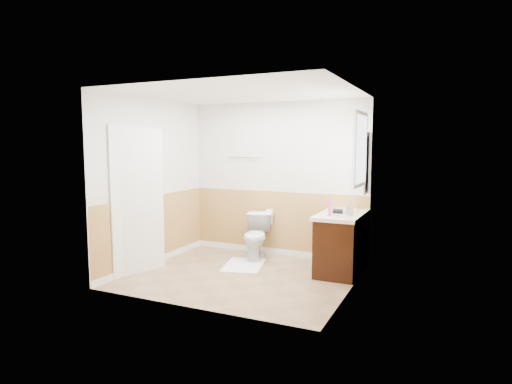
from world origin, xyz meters
The scene contains 32 objects.
floor centered at (0.00, 0.00, 0.00)m, with size 3.00×3.00×0.00m, color #8C7051.
ceiling centered at (0.00, 0.00, 2.50)m, with size 3.00×3.00×0.00m, color white.
wall_back centered at (0.00, 1.30, 1.25)m, with size 3.00×3.00×0.00m, color silver.
wall_front centered at (0.00, -1.30, 1.25)m, with size 3.00×3.00×0.00m, color silver.
wall_left centered at (-1.50, 0.00, 1.25)m, with size 3.00×3.00×0.00m, color silver.
wall_right centered at (1.50, 0.00, 1.25)m, with size 3.00×3.00×0.00m, color silver.
wainscot_back centered at (0.00, 1.29, 0.50)m, with size 3.00×3.00×0.00m, color #B78B49.
wainscot_front centered at (0.00, -1.29, 0.50)m, with size 3.00×3.00×0.00m, color #B78B49.
wainscot_left centered at (-1.49, 0.00, 0.50)m, with size 2.60×2.60×0.00m, color #B78B49.
wainscot_right centered at (1.49, 0.00, 0.50)m, with size 2.60×2.60×0.00m, color #B78B49.
toilet centered at (-0.19, 0.89, 0.36)m, with size 0.40×0.71×0.72m, color white.
bath_mat centered at (-0.19, 0.43, 0.01)m, with size 0.55×0.80×0.02m, color silver.
vanity_cabinet centered at (1.21, 0.77, 0.40)m, with size 0.55×1.10×0.80m, color black.
vanity_knob_left centered at (0.91, 0.67, 0.55)m, with size 0.03×0.03×0.03m, color silver.
vanity_knob_right centered at (0.91, 0.87, 0.55)m, with size 0.03×0.03×0.03m, color silver.
countertop centered at (1.20, 0.77, 0.83)m, with size 0.60×1.15×0.05m, color white.
sink_basin centered at (1.21, 0.92, 0.86)m, with size 0.36×0.36×0.02m, color white.
faucet centered at (1.39, 0.92, 0.92)m, with size 0.02×0.02×0.14m, color silver.
lotion_bottle centered at (1.11, 0.43, 0.96)m, with size 0.05×0.05×0.22m, color #EF3D96.
soap_dispenser centered at (1.33, 0.64, 0.95)m, with size 0.09×0.09×0.20m, color #8B969D.
hair_dryer_body centered at (1.16, 0.69, 0.89)m, with size 0.07×0.07×0.14m, color black.
hair_dryer_handle centered at (1.13, 0.71, 0.86)m, with size 0.03×0.03×0.07m, color black.
mirror_panel centered at (1.48, 1.10, 1.55)m, with size 0.02×0.35×0.90m, color silver.
window_frame centered at (1.47, 0.59, 1.75)m, with size 0.04×0.80×1.00m, color white.
window_glass centered at (1.49, 0.59, 1.75)m, with size 0.01×0.70×0.90m, color white.
door centered at (-1.40, -0.45, 1.02)m, with size 0.05×0.80×2.04m, color white.
door_frame centered at (-1.48, -0.45, 1.03)m, with size 0.02×0.92×2.10m, color white.
door_knob centered at (-1.34, -0.12, 0.95)m, with size 0.06×0.06×0.06m, color silver.
towel_bar centered at (-0.55, 1.25, 1.60)m, with size 0.02×0.02×0.62m, color silver.
tp_holder_bar centered at (-0.10, 1.23, 0.70)m, with size 0.02×0.02×0.14m, color silver.
tp_roll centered at (-0.10, 1.23, 0.70)m, with size 0.11×0.11×0.10m, color white.
tp_sheet centered at (-0.10, 1.23, 0.59)m, with size 0.10×0.01×0.16m, color white.
Camera 1 is at (2.60, -5.21, 1.81)m, focal length 30.15 mm.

